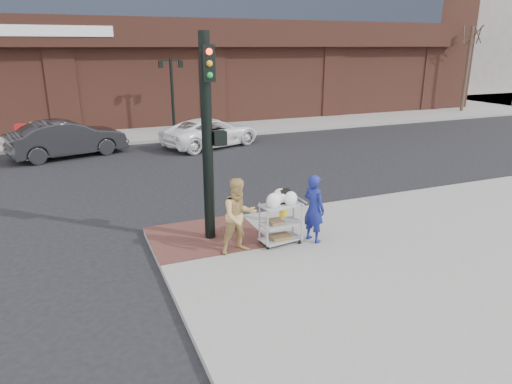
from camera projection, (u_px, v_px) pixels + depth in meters
name	position (u px, v px, depth m)	size (l,w,h in m)	color
ground	(240.00, 252.00, 11.19)	(220.00, 220.00, 0.00)	black
sidewalk_far	(245.00, 97.00, 43.86)	(65.00, 36.00, 0.15)	gray
brick_curb_ramp	(206.00, 236.00, 11.71)	(2.80, 2.40, 0.01)	#4C2A23
filler_block	(434.00, 10.00, 56.39)	(14.00, 20.00, 18.00)	slate
bare_tree_a	(473.00, 24.00, 32.50)	(1.80, 1.80, 7.20)	#382B21
lamp_post	(172.00, 87.00, 25.19)	(1.32, 0.22, 4.00)	black
traffic_signal_pole	(208.00, 134.00, 10.83)	(0.61, 0.51, 5.00)	black
woman_blue	(314.00, 208.00, 11.22)	(0.63, 0.41, 1.72)	navy
pedestrian_tan	(239.00, 216.00, 10.58)	(0.88, 0.68, 1.81)	tan
sedan_dark	(68.00, 139.00, 20.55)	(1.76, 5.04, 1.66)	black
minivan_white	(211.00, 132.00, 22.73)	(2.33, 5.05, 1.40)	white
utility_cart	(281.00, 220.00, 11.12)	(1.06, 0.68, 1.38)	#9A9B9F
fire_hydrant	(283.00, 206.00, 12.56)	(0.42, 0.30, 0.90)	gold
newsbox_red	(22.00, 135.00, 22.20)	(0.45, 0.40, 1.06)	red
newsbox_yellow	(35.00, 133.00, 22.91)	(0.43, 0.39, 1.02)	yellow
newsbox_blue	(50.00, 132.00, 23.13)	(0.41, 0.37, 0.98)	navy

